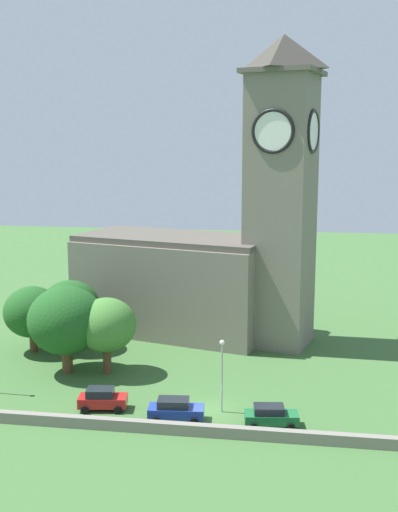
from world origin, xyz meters
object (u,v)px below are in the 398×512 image
object	(u,v)px
church	(209,254)
tree_riverside_east	(106,325)
car_red	(102,399)
tree_churchyard	(32,312)
tree_riverside_west	(70,307)
car_green	(271,416)
car_blue	(175,409)
tree_by_tower	(66,320)
streetlamp_west_mid	(222,364)

from	to	relation	value
church	tree_riverside_east	distance (m)	17.42
car_red	tree_churchyard	bearing A→B (deg)	131.18
tree_riverside_east	tree_riverside_west	world-z (taller)	tree_riverside_west
car_green	church	bearing A→B (deg)	109.23
church	tree_riverside_west	world-z (taller)	church
car_green	tree_churchyard	size ratio (longest dim) A/B	0.62
church	car_red	distance (m)	25.60
car_red	car_blue	xyz separation A→B (m)	(6.66, -1.20, -0.01)
church	car_red	world-z (taller)	church
car_blue	tree_churchyard	world-z (taller)	tree_churchyard
car_blue	car_green	xyz separation A→B (m)	(7.86, 0.11, -0.06)
tree_riverside_west	car_green	bearing A→B (deg)	-35.96
church	tree_churchyard	size ratio (longest dim) A/B	4.65
tree_by_tower	car_green	bearing A→B (deg)	-24.19
tree_churchyard	car_green	bearing A→B (deg)	-29.31
tree_by_tower	tree_riverside_west	distance (m)	7.73
car_red	streetlamp_west_mid	world-z (taller)	streetlamp_west_mid
church	tree_riverside_west	bearing A→B (deg)	-151.91
car_green	tree_by_tower	world-z (taller)	tree_by_tower
tree_riverside_east	tree_by_tower	distance (m)	4.03
streetlamp_west_mid	tree_churchyard	distance (m)	25.79
church	car_red	xyz separation A→B (m)	(-6.03, -23.26, -8.83)
streetlamp_west_mid	car_red	bearing A→B (deg)	-173.98
car_red	car_green	world-z (taller)	car_red
car_blue	tree_riverside_west	world-z (taller)	tree_riverside_west
tree_riverside_east	tree_riverside_west	xyz separation A→B (m)	(-6.25, 6.89, -0.19)
car_blue	car_red	bearing A→B (deg)	169.82
streetlamp_west_mid	tree_by_tower	distance (m)	17.91
tree_riverside_west	streetlamp_west_mid	bearing A→B (deg)	-37.77
car_red	tree_riverside_west	bearing A→B (deg)	118.43
car_green	tree_riverside_west	distance (m)	28.61
tree_riverside_west	church	bearing A→B (deg)	28.09
tree_churchyard	tree_by_tower	distance (m)	8.31
tree_riverside_east	tree_by_tower	xyz separation A→B (m)	(-3.98, -0.46, 0.43)
car_blue	tree_riverside_east	size ratio (longest dim) A/B	0.62
streetlamp_west_mid	tree_churchyard	world-z (taller)	tree_churchyard
tree_churchyard	tree_riverside_west	world-z (taller)	tree_riverside_west
streetlamp_west_mid	tree_by_tower	bearing A→B (deg)	156.56
church	tree_riverside_west	distance (m)	17.12
tree_churchyard	church	bearing A→B (deg)	27.33
church	car_blue	size ratio (longest dim) A/B	7.14
church	tree_riverside_west	size ratio (longest dim) A/B	4.39
car_green	streetlamp_west_mid	distance (m)	5.90
tree_churchyard	tree_by_tower	world-z (taller)	tree_by_tower
tree_riverside_east	tree_riverside_west	distance (m)	9.31
car_red	tree_churchyard	distance (m)	18.77
tree_churchyard	tree_by_tower	bearing A→B (deg)	-43.47
streetlamp_west_mid	tree_by_tower	xyz separation A→B (m)	(-16.40, 7.11, 1.07)
car_red	tree_by_tower	size ratio (longest dim) A/B	0.49
tree_riverside_east	tree_riverside_west	bearing A→B (deg)	132.22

